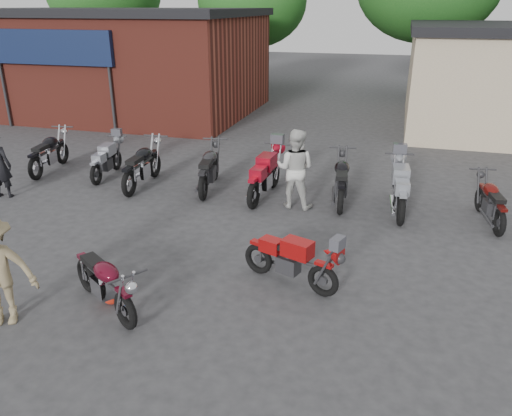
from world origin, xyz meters
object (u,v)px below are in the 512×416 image
(row_bike_4, at_px, (265,173))
(row_bike_6, at_px, (400,186))
(vintage_motorcycle, at_px, (104,279))
(row_bike_5, at_px, (341,177))
(sportbike, at_px, (292,258))
(row_bike_0, at_px, (49,150))
(person_light, at_px, (295,169))
(row_bike_1, at_px, (106,158))
(row_bike_2, at_px, (142,163))
(row_bike_7, at_px, (491,199))
(helmet, at_px, (112,296))
(row_bike_3, at_px, (209,166))

(row_bike_4, bearing_deg, row_bike_6, -87.14)
(vintage_motorcycle, bearing_deg, row_bike_5, 95.76)
(sportbike, distance_m, row_bike_0, 8.96)
(sportbike, height_order, person_light, person_light)
(row_bike_1, distance_m, row_bike_5, 6.39)
(row_bike_0, relative_size, row_bike_5, 0.99)
(vintage_motorcycle, distance_m, person_light, 5.38)
(row_bike_0, xyz_separation_m, row_bike_4, (6.39, -0.34, 0.02))
(row_bike_0, height_order, row_bike_2, row_bike_2)
(row_bike_2, relative_size, row_bike_4, 1.00)
(person_light, relative_size, row_bike_7, 1.00)
(row_bike_5, bearing_deg, helmet, 145.12)
(row_bike_1, bearing_deg, row_bike_3, -100.71)
(row_bike_2, height_order, row_bike_5, row_bike_2)
(row_bike_0, bearing_deg, row_bike_6, -101.44)
(helmet, distance_m, person_light, 5.28)
(row_bike_6, bearing_deg, helmet, 136.05)
(person_light, bearing_deg, row_bike_3, -9.60)
(row_bike_3, xyz_separation_m, row_bike_5, (3.33, 0.04, -0.00))
(row_bike_3, bearing_deg, row_bike_2, 87.95)
(helmet, bearing_deg, vintage_motorcycle, -80.64)
(person_light, distance_m, row_bike_3, 2.42)
(person_light, xyz_separation_m, row_bike_5, (1.00, 0.61, -0.31))
(row_bike_0, bearing_deg, row_bike_3, -101.20)
(row_bike_5, bearing_deg, row_bike_7, -103.14)
(row_bike_5, bearing_deg, vintage_motorcycle, 146.07)
(row_bike_6, distance_m, row_bike_7, 1.90)
(sportbike, bearing_deg, row_bike_0, 171.56)
(row_bike_2, xyz_separation_m, row_bike_5, (5.08, 0.28, -0.01))
(row_bike_1, bearing_deg, helmet, -155.81)
(row_bike_0, relative_size, row_bike_4, 0.97)
(helmet, height_order, person_light, person_light)
(row_bike_0, bearing_deg, sportbike, -127.43)
(sportbike, bearing_deg, row_bike_3, 146.34)
(row_bike_2, distance_m, row_bike_3, 1.76)
(person_light, bearing_deg, row_bike_7, -172.79)
(row_bike_1, relative_size, row_bike_6, 0.86)
(row_bike_0, bearing_deg, helmet, -145.77)
(helmet, xyz_separation_m, row_bike_7, (6.18, 5.08, 0.41))
(row_bike_0, bearing_deg, row_bike_7, -101.69)
(vintage_motorcycle, xyz_separation_m, row_bike_5, (2.91, 5.62, 0.07))
(row_bike_5, xyz_separation_m, row_bike_6, (1.34, -0.25, 0.00))
(person_light, distance_m, row_bike_5, 1.21)
(helmet, relative_size, row_bike_7, 0.15)
(person_light, height_order, row_bike_5, person_light)
(row_bike_6, bearing_deg, row_bike_5, 75.09)
(row_bike_1, xyz_separation_m, row_bike_7, (9.63, -0.51, 0.00))
(helmet, distance_m, row_bike_3, 5.45)
(row_bike_0, xyz_separation_m, row_bike_6, (9.56, -0.39, 0.01))
(helmet, bearing_deg, sportbike, 27.13)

